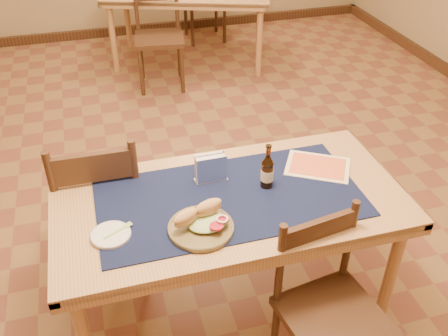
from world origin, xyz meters
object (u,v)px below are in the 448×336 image
object	(u,v)px
chair_main_near	(329,308)
napkin_holder	(211,169)
main_table	(230,212)
sandwich_plate	(202,223)
beer_bottle	(267,171)
chair_main_far	(101,204)

from	to	relation	value
chair_main_near	napkin_holder	world-z (taller)	napkin_holder
main_table	sandwich_plate	xyz separation A→B (m)	(-0.17, -0.17, 0.12)
main_table	sandwich_plate	bearing A→B (deg)	-135.60
chair_main_near	beer_bottle	xyz separation A→B (m)	(-0.11, 0.52, 0.38)
main_table	beer_bottle	bearing A→B (deg)	10.33
chair_main_near	sandwich_plate	xyz separation A→B (m)	(-0.48, 0.32, 0.33)
main_table	chair_main_near	size ratio (longest dim) A/B	1.82
main_table	chair_main_far	distance (m)	0.75
napkin_holder	chair_main_near	bearing A→B (deg)	-61.10
chair_main_far	napkin_holder	bearing A→B (deg)	-27.94
chair_main_far	beer_bottle	distance (m)	0.93
chair_main_near	beer_bottle	distance (m)	0.66
chair_main_far	chair_main_near	size ratio (longest dim) A/B	1.09
main_table	sandwich_plate	size ratio (longest dim) A/B	5.69
beer_bottle	chair_main_near	bearing A→B (deg)	-77.69
main_table	beer_bottle	size ratio (longest dim) A/B	7.09
chair_main_near	beer_bottle	size ratio (longest dim) A/B	3.90
sandwich_plate	main_table	bearing A→B (deg)	44.40
beer_bottle	chair_main_far	bearing A→B (deg)	152.61
main_table	chair_main_near	world-z (taller)	chair_main_near
beer_bottle	napkin_holder	size ratio (longest dim) A/B	1.44
chair_main_far	chair_main_near	bearing A→B (deg)	-46.13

